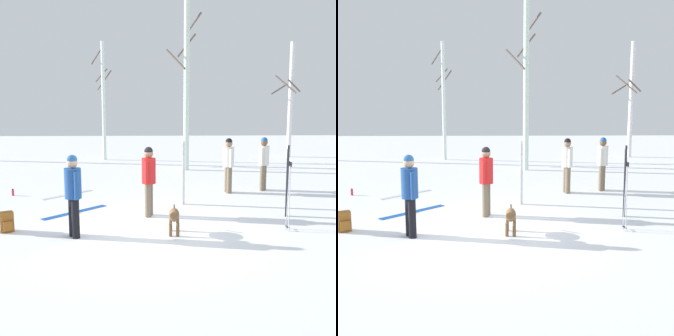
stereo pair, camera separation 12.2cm
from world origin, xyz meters
TOP-DOWN VIEW (x-y plane):
  - ground_plane at (0.00, 0.00)m, footprint 60.00×60.00m
  - person_0 at (0.09, 1.32)m, footprint 0.34×0.51m
  - person_2 at (2.55, 4.03)m, footprint 0.34×0.51m
  - person_3 at (3.75, 4.36)m, footprint 0.34×0.46m
  - person_4 at (-1.44, -0.29)m, footprint 0.34×0.46m
  - dog at (0.63, -0.18)m, footprint 0.25×0.90m
  - ski_pair_planted_0 at (3.46, 1.15)m, footprint 0.11×0.14m
  - ski_pair_planted_1 at (1.03, 2.52)m, footprint 0.09×0.12m
  - ski_pair_lying_0 at (-2.43, 3.89)m, footprint 1.36×1.49m
  - ski_pair_lying_1 at (-1.80, 1.73)m, footprint 1.44×1.53m
  - ski_poles_0 at (3.12, 0.02)m, footprint 0.07×0.22m
  - backpack_0 at (-2.95, 0.13)m, footprint 0.32×0.34m
  - water_bottle_0 at (-4.06, 3.84)m, footprint 0.07×0.07m
  - birch_tree_1 at (-2.24, 12.42)m, footprint 0.97×0.72m
  - birch_tree_2 at (1.62, 8.79)m, footprint 1.48×1.47m
  - birch_tree_3 at (7.51, 13.26)m, footprint 1.45×1.94m

SIDE VIEW (x-z plane):
  - ground_plane at x=0.00m, z-range 0.00..0.00m
  - ski_pair_lying_1 at x=-1.80m, z-range -0.01..0.03m
  - ski_pair_lying_0 at x=-2.43m, z-range -0.01..0.03m
  - water_bottle_0 at x=-4.06m, z-range -0.01..0.20m
  - backpack_0 at x=-2.95m, z-range -0.01..0.43m
  - dog at x=0.63m, z-range 0.10..0.67m
  - ski_poles_0 at x=3.12m, z-range 0.05..1.56m
  - ski_pair_planted_1 at x=1.03m, z-range -0.01..1.74m
  - ski_pair_planted_0 at x=3.46m, z-range -0.01..1.75m
  - person_0 at x=0.09m, z-range 0.12..1.84m
  - person_2 at x=2.55m, z-range 0.12..1.84m
  - person_3 at x=3.75m, z-range 0.12..1.84m
  - person_4 at x=-1.44m, z-range 0.12..1.84m
  - birch_tree_1 at x=-2.24m, z-range 0.10..5.96m
  - birch_tree_3 at x=7.51m, z-range 0.05..6.08m
  - birch_tree_2 at x=1.62m, z-range 0.10..7.09m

